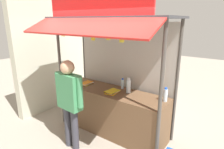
% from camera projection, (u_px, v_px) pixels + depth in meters
% --- Properties ---
extents(ground_plane, '(20.00, 20.00, 0.00)m').
position_uv_depth(ground_plane, '(112.00, 130.00, 4.17)').
color(ground_plane, '#9E9384').
extents(stall_counter, '(2.33, 0.68, 0.93)m').
position_uv_depth(stall_counter, '(112.00, 111.00, 4.04)').
color(stall_counter, brown).
rests_on(stall_counter, ground).
extents(stall_structure, '(2.53, 1.51, 2.74)m').
position_uv_depth(stall_structure, '(115.00, 55.00, 3.78)').
color(stall_structure, '#4C4742').
rests_on(stall_structure, ground).
extents(water_bottle_mid_right, '(0.07, 0.07, 0.26)m').
position_uv_depth(water_bottle_mid_right, '(165.00, 95.00, 3.37)').
color(water_bottle_mid_right, silver).
rests_on(water_bottle_mid_right, stall_counter).
extents(water_bottle_center, '(0.06, 0.06, 0.23)m').
position_uv_depth(water_bottle_center, '(122.00, 84.00, 4.00)').
color(water_bottle_center, silver).
rests_on(water_bottle_center, stall_counter).
extents(water_bottle_right, '(0.09, 0.09, 0.31)m').
position_uv_depth(water_bottle_right, '(129.00, 86.00, 3.76)').
color(water_bottle_right, silver).
rests_on(water_bottle_right, stall_counter).
extents(magazine_stack_back_left, '(0.22, 0.31, 0.04)m').
position_uv_depth(magazine_stack_back_left, '(112.00, 92.00, 3.80)').
color(magazine_stack_back_left, yellow).
rests_on(magazine_stack_back_left, stall_counter).
extents(magazine_stack_mid_left, '(0.22, 0.31, 0.04)m').
position_uv_depth(magazine_stack_mid_left, '(86.00, 83.00, 4.32)').
color(magazine_stack_mid_left, yellow).
rests_on(magazine_stack_mid_left, stall_counter).
extents(banana_bunch_rightmost, '(0.09, 0.10, 0.28)m').
position_uv_depth(banana_bunch_rightmost, '(122.00, 38.00, 2.97)').
color(banana_bunch_rightmost, '#332D23').
extents(banana_bunch_inner_right, '(0.10, 0.09, 0.28)m').
position_uv_depth(banana_bunch_inner_right, '(93.00, 36.00, 3.30)').
color(banana_bunch_inner_right, '#332D23').
extents(banana_bunch_inner_left, '(0.10, 0.09, 0.25)m').
position_uv_depth(banana_bunch_inner_left, '(108.00, 35.00, 3.11)').
color(banana_bunch_inner_left, '#332D23').
extents(banana_bunch_leftmost, '(0.11, 0.11, 0.25)m').
position_uv_depth(banana_bunch_leftmost, '(63.00, 33.00, 3.73)').
color(banana_bunch_leftmost, '#332D23').
extents(vendor_person, '(0.64, 0.24, 1.68)m').
position_uv_depth(vendor_person, '(69.00, 97.00, 3.36)').
color(vendor_person, '#383842').
rests_on(vendor_person, ground).
extents(neighbour_wall, '(0.20, 2.40, 2.82)m').
position_uv_depth(neighbour_wall, '(57.00, 55.00, 5.18)').
color(neighbour_wall, beige).
rests_on(neighbour_wall, ground).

